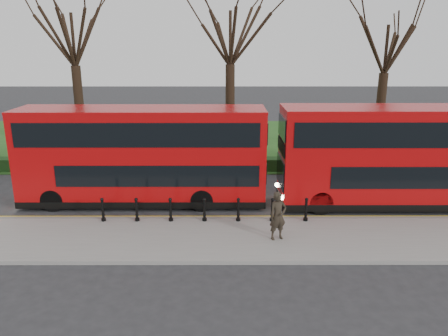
{
  "coord_description": "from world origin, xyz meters",
  "views": [
    {
      "loc": [
        1.56,
        -18.92,
        7.62
      ],
      "look_at": [
        1.59,
        0.5,
        2.0
      ],
      "focal_mm": 35.0,
      "sensor_mm": 36.0,
      "label": 1
    }
  ],
  "objects_px": {
    "bus_rear": "(407,157)",
    "pedestrian": "(278,216)",
    "bollard_row": "(204,210)",
    "bus_lead": "(143,156)"
  },
  "relations": [
    {
      "from": "bollard_row",
      "to": "bus_rear",
      "type": "xyz_separation_m",
      "value": [
        9.49,
        2.34,
        1.74
      ]
    },
    {
      "from": "bollard_row",
      "to": "pedestrian",
      "type": "height_order",
      "value": "pedestrian"
    },
    {
      "from": "bus_rear",
      "to": "pedestrian",
      "type": "relative_size",
      "value": 6.18
    },
    {
      "from": "bollard_row",
      "to": "bus_rear",
      "type": "height_order",
      "value": "bus_rear"
    },
    {
      "from": "bus_rear",
      "to": "bus_lead",
      "type": "bearing_deg",
      "value": 178.35
    },
    {
      "from": "bollard_row",
      "to": "bus_rear",
      "type": "bearing_deg",
      "value": 13.85
    },
    {
      "from": "bus_rear",
      "to": "bollard_row",
      "type": "bearing_deg",
      "value": -166.15
    },
    {
      "from": "bollard_row",
      "to": "pedestrian",
      "type": "relative_size",
      "value": 4.63
    },
    {
      "from": "bus_rear",
      "to": "pedestrian",
      "type": "xyz_separation_m",
      "value": [
        -6.55,
        -4.14,
        -1.28
      ]
    },
    {
      "from": "bollard_row",
      "to": "bus_lead",
      "type": "distance_m",
      "value": 4.41
    }
  ]
}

